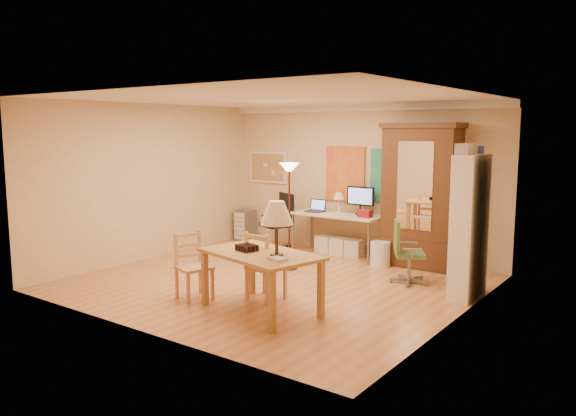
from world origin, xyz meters
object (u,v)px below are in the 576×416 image
Objects in this scene: computer_desk at (340,230)px; office_chair_green at (407,266)px; bookshelf at (469,227)px; office_chair_black at (278,235)px; armoire at (421,205)px; dining_table at (266,242)px.

office_chair_green is (1.75, -1.01, -0.21)m from computer_desk.
bookshelf is (2.70, -1.19, 0.50)m from computer_desk.
office_chair_green is 1.20m from bookshelf.
office_chair_black is 0.45× the size of armoire.
computer_desk is 1.55× the size of office_chair_black.
office_chair_black is at bearing -163.74° from computer_desk.
computer_desk is at bearing 150.00° from office_chair_green.
computer_desk is at bearing 16.26° from office_chair_black.
dining_table is 3.69m from office_chair_black.
dining_table is 2.54m from office_chair_green.
armoire is (1.48, 0.08, 0.57)m from computer_desk.
armoire reaches higher than office_chair_green.
dining_table is at bearing -109.81° from office_chair_green.
armoire reaches higher than office_chair_black.
office_chair_black reaches higher than office_chair_green.
office_chair_black is at bearing 124.82° from dining_table.
armoire is at bearing 3.13° from computer_desk.
computer_desk is 1.59m from armoire.
office_chair_green is at bearing 169.04° from bookshelf.
dining_table is at bearing -129.94° from bookshelf.
dining_table reaches higher than office_chair_black.
bookshelf is at bearing 50.06° from dining_table.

